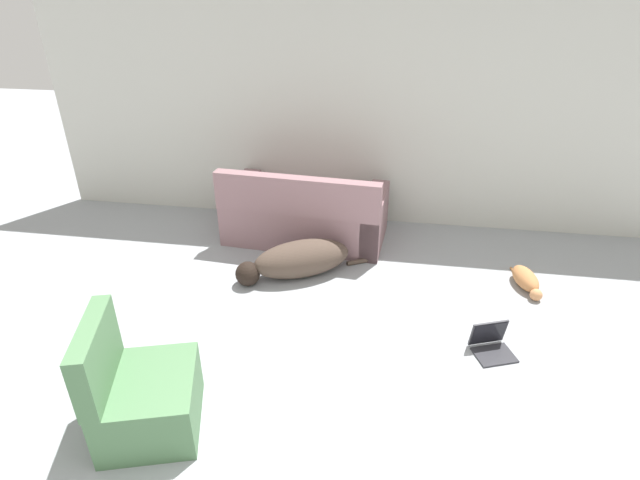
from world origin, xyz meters
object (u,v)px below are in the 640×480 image
dog (298,260)px  cat (526,280)px  side_chair (141,394)px  couch (305,215)px  laptop_open (491,342)px

dog → cat: 2.24m
side_chair → couch: bearing=-28.3°
couch → dog: size_ratio=1.39×
couch → laptop_open: bearing=141.8°
couch → side_chair: 2.89m
laptop_open → side_chair: (-2.40, -1.15, 0.20)m
dog → side_chair: side_chair is taller
cat → laptop_open: 1.11m
couch → side_chair: (-0.57, -2.83, -0.01)m
side_chair → laptop_open: bearing=-81.2°
cat → laptop_open: laptop_open is taller
couch → side_chair: couch is taller
dog → side_chair: size_ratio=1.53×
cat → laptop_open: size_ratio=1.59×
dog → side_chair: (-0.64, -2.02, 0.10)m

